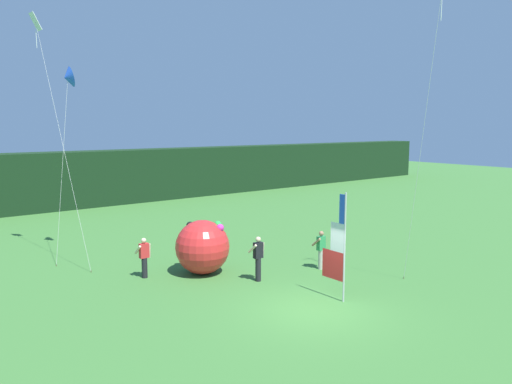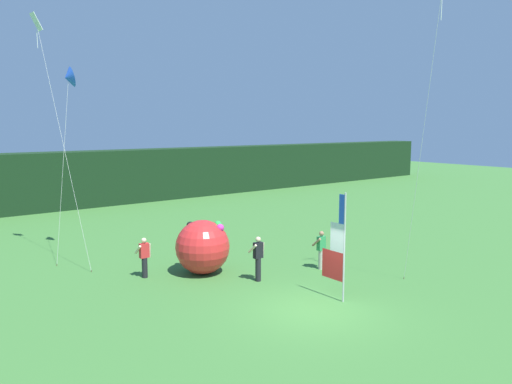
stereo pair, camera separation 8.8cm
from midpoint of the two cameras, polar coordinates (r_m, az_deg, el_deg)
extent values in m
plane|color=#3D7533|center=(16.45, 6.72, -13.51)|extent=(120.00, 120.00, 0.00)
cube|color=black|center=(37.79, -21.15, 1.29)|extent=(80.00, 2.40, 4.07)
cylinder|color=#B7B7BC|center=(16.80, 10.37, -6.42)|extent=(0.06, 0.06, 3.75)
cube|color=red|center=(17.31, 9.03, -8.36)|extent=(0.02, 0.97, 1.00)
cube|color=white|center=(16.94, 9.56, -5.23)|extent=(0.02, 0.60, 1.00)
cube|color=blue|center=(16.63, 10.10, -1.98)|extent=(0.02, 0.23, 1.00)
cylinder|color=#B7B2A3|center=(20.78, 7.69, -7.79)|extent=(0.22, 0.22, 0.81)
cube|color=#2D8E4C|center=(20.61, 7.72, -5.92)|extent=(0.36, 0.20, 0.58)
sphere|color=#A37556|center=(20.51, 7.74, -4.80)|extent=(0.20, 0.20, 0.20)
cylinder|color=#A37556|center=(20.47, 7.15, -5.81)|extent=(0.09, 0.48, 0.42)
cylinder|color=#A37556|center=(20.78, 8.15, -5.90)|extent=(0.09, 0.14, 0.56)
cylinder|color=black|center=(19.06, 0.39, -9.00)|extent=(0.22, 0.22, 0.91)
cube|color=black|center=(18.85, 0.39, -6.78)|extent=(0.36, 0.20, 0.62)
sphere|color=beige|center=(18.75, 0.39, -5.52)|extent=(0.20, 0.20, 0.20)
cylinder|color=beige|center=(18.74, -0.28, -6.62)|extent=(0.09, 0.48, 0.42)
cylinder|color=beige|center=(19.00, 0.92, -6.72)|extent=(0.09, 0.14, 0.56)
cylinder|color=black|center=(19.97, -12.69, -8.57)|extent=(0.22, 0.22, 0.81)
cube|color=red|center=(19.79, -12.75, -6.65)|extent=(0.36, 0.20, 0.57)
sphere|color=beige|center=(19.69, -12.78, -5.50)|extent=(0.20, 0.20, 0.20)
cylinder|color=beige|center=(19.74, -13.43, -6.53)|extent=(0.09, 0.48, 0.42)
cylinder|color=beige|center=(19.90, -12.15, -6.66)|extent=(0.09, 0.14, 0.56)
sphere|color=red|center=(19.96, -6.10, -6.37)|extent=(2.19, 2.19, 2.19)
sphere|color=green|center=(19.86, -4.32, -3.79)|extent=(0.31, 0.31, 0.31)
sphere|color=#DB33A8|center=(19.62, -4.05, -4.17)|extent=(0.31, 0.31, 0.31)
sphere|color=black|center=(20.35, -7.53, -3.85)|extent=(0.31, 0.31, 0.31)
cylinder|color=brown|center=(21.36, -18.47, -8.72)|extent=(0.03, 0.03, 0.08)
cylinder|color=silver|center=(22.09, -21.39, 5.21)|extent=(0.68, 3.50, 10.35)
cube|color=white|center=(24.07, -24.09, 17.63)|extent=(0.39, 0.58, 0.72)
cylinder|color=white|center=(23.95, -23.98, 15.88)|extent=(0.02, 0.02, 0.70)
cylinder|color=brown|center=(22.75, -22.04, -7.88)|extent=(0.03, 0.03, 0.08)
cylinder|color=silver|center=(22.67, -21.44, 2.31)|extent=(1.20, 0.96, 8.02)
cone|color=blue|center=(23.31, -20.86, 12.35)|extent=(0.57, 0.92, 0.93)
cylinder|color=brown|center=(20.29, 16.94, -9.53)|extent=(0.03, 0.03, 0.08)
cylinder|color=silver|center=(18.66, 18.82, 5.13)|extent=(0.81, 1.57, 10.46)
cylinder|color=white|center=(18.29, 20.89, 19.22)|extent=(0.02, 0.02, 0.70)
camera|label=1|loc=(0.04, -89.87, 0.02)|focal=34.42mm
camera|label=2|loc=(0.04, 90.13, -0.02)|focal=34.42mm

